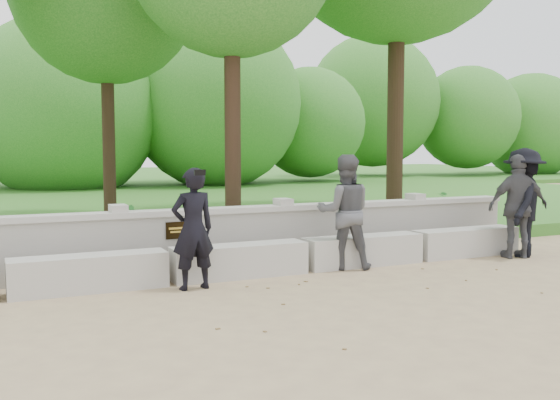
{
  "coord_description": "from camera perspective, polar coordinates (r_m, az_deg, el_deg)",
  "views": [
    {
      "loc": [
        -2.12,
        -5.99,
        1.76
      ],
      "look_at": [
        1.47,
        1.59,
        1.07
      ],
      "focal_mm": 40.0,
      "sensor_mm": 36.0,
      "label": 1
    }
  ],
  "objects": [
    {
      "name": "man_main",
      "position": [
        7.85,
        -7.97,
        -2.62
      ],
      "size": [
        0.59,
        0.53,
        1.53
      ],
      "color": "black",
      "rests_on": "ground"
    },
    {
      "name": "shrub_b",
      "position": [
        11.15,
        -13.79,
        -1.82
      ],
      "size": [
        0.3,
        0.35,
        0.54
      ],
      "primitive_type": "imported",
      "rotation": [
        0.0,
        0.0,
        1.81
      ],
      "color": "#267129",
      "rests_on": "lawn"
    },
    {
      "name": "ground",
      "position": [
        6.6,
        -5.72,
        -10.79
      ],
      "size": [
        80.0,
        80.0,
        0.0
      ],
      "primitive_type": "plane",
      "color": "tan",
      "rests_on": "ground"
    },
    {
      "name": "shrub_c",
      "position": [
        12.37,
        15.6,
        -0.91
      ],
      "size": [
        0.77,
        0.72,
        0.68
      ],
      "primitive_type": "imported",
      "rotation": [
        0.0,
        0.0,
        3.54
      ],
      "color": "#267129",
      "rests_on": "lawn"
    },
    {
      "name": "visitor_left",
      "position": [
        9.17,
        5.93,
        -1.09
      ],
      "size": [
        1.0,
        0.91,
        1.68
      ],
      "color": "#48494E",
      "rests_on": "ground"
    },
    {
      "name": "visitor_right",
      "position": [
        10.72,
        20.93,
        -0.55
      ],
      "size": [
        1.06,
        0.69,
        1.68
      ],
      "color": "#414246",
      "rests_on": "ground"
    },
    {
      "name": "concrete_bench",
      "position": [
        8.32,
        -10.15,
        -6.01
      ],
      "size": [
        11.9,
        0.45,
        0.45
      ],
      "color": "#ABA8A1",
      "rests_on": "ground"
    },
    {
      "name": "parapet_wall",
      "position": [
        8.95,
        -11.35,
        -3.72
      ],
      "size": [
        12.5,
        0.35,
        0.9
      ],
      "color": "#A19E98",
      "rests_on": "ground"
    },
    {
      "name": "visitor_mid",
      "position": [
        10.91,
        21.36,
        -0.21
      ],
      "size": [
        1.31,
        1.23,
        1.78
      ],
      "color": "black",
      "rests_on": "ground"
    },
    {
      "name": "lawn",
      "position": [
        20.17,
        -19.19,
        -0.22
      ],
      "size": [
        40.0,
        22.0,
        0.25
      ],
      "primitive_type": "cube",
      "color": "#2A721E",
      "rests_on": "ground"
    }
  ]
}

